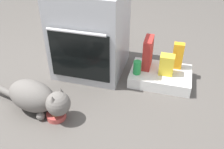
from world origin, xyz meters
The scene contains 9 objects.
ground centered at (0.00, 0.00, 0.00)m, with size 8.00×8.00×0.00m, color #56514C.
oven centered at (-0.08, 0.45, 0.39)m, with size 0.60×0.61×0.77m.
pantry_cabinet centered at (0.57, 0.40, 0.05)m, with size 0.52×0.36×0.10m, color white.
food_bowl centered at (-0.12, -0.26, 0.03)m, with size 0.15×0.15×0.08m.
cat centered at (-0.29, -0.23, 0.14)m, with size 0.82×0.31×0.26m.
juice_carton centered at (0.69, 0.50, 0.22)m, with size 0.09×0.06×0.24m, color orange.
cereal_box centered at (0.44, 0.45, 0.24)m, with size 0.07×0.18×0.28m, color #B72D28.
snack_bag centered at (0.61, 0.38, 0.19)m, with size 0.12×0.09×0.18m, color yellow.
soda_can centered at (0.37, 0.32, 0.16)m, with size 0.07×0.07×0.12m, color green.
Camera 1 is at (0.64, -1.51, 1.38)m, focal length 41.39 mm.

